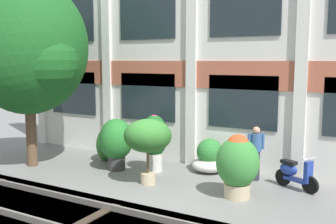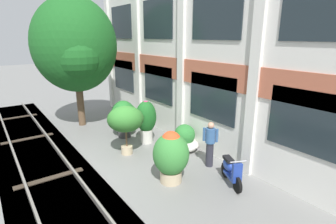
{
  "view_description": "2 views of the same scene",
  "coord_description": "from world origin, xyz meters",
  "px_view_note": "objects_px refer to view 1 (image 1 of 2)",
  "views": [
    {
      "loc": [
        5.81,
        -8.85,
        3.59
      ],
      "look_at": [
        0.02,
        1.41,
        2.02
      ],
      "focal_mm": 42.0,
      "sensor_mm": 36.0,
      "label": 1
    },
    {
      "loc": [
        8.42,
        -3.7,
        4.43
      ],
      "look_at": [
        1.4,
        1.37,
        1.91
      ],
      "focal_mm": 28.0,
      "sensor_mm": 36.0,
      "label": 2
    }
  ],
  "objects_px": {
    "potted_plant_wide_bowl": "(209,158)",
    "potted_plant_glazed_jar": "(238,163)",
    "broadleaf_tree": "(27,50)",
    "topiary_hedge": "(107,144)",
    "potted_plant_terracotta_small": "(148,137)",
    "scooter_second_parked": "(294,174)",
    "potted_plant_stone_basin": "(116,141)",
    "potted_plant_fluted_column": "(154,138)",
    "resident_by_doorway": "(256,151)"
  },
  "relations": [
    {
      "from": "potted_plant_wide_bowl",
      "to": "potted_plant_glazed_jar",
      "type": "bearing_deg",
      "value": -49.39
    },
    {
      "from": "broadleaf_tree",
      "to": "potted_plant_wide_bowl",
      "type": "height_order",
      "value": "broadleaf_tree"
    },
    {
      "from": "broadleaf_tree",
      "to": "topiary_hedge",
      "type": "relative_size",
      "value": 5.35
    },
    {
      "from": "potted_plant_glazed_jar",
      "to": "topiary_hedge",
      "type": "distance_m",
      "value": 5.54
    },
    {
      "from": "potted_plant_terracotta_small",
      "to": "topiary_hedge",
      "type": "relative_size",
      "value": 1.63
    },
    {
      "from": "scooter_second_parked",
      "to": "potted_plant_wide_bowl",
      "type": "bearing_deg",
      "value": -163.51
    },
    {
      "from": "potted_plant_stone_basin",
      "to": "potted_plant_wide_bowl",
      "type": "bearing_deg",
      "value": 25.27
    },
    {
      "from": "potted_plant_fluted_column",
      "to": "scooter_second_parked",
      "type": "bearing_deg",
      "value": 5.27
    },
    {
      "from": "potted_plant_glazed_jar",
      "to": "topiary_hedge",
      "type": "relative_size",
      "value": 1.44
    },
    {
      "from": "resident_by_doorway",
      "to": "topiary_hedge",
      "type": "bearing_deg",
      "value": -125.35
    },
    {
      "from": "potted_plant_wide_bowl",
      "to": "topiary_hedge",
      "type": "distance_m",
      "value": 3.81
    },
    {
      "from": "broadleaf_tree",
      "to": "potted_plant_fluted_column",
      "type": "distance_m",
      "value": 5.09
    },
    {
      "from": "potted_plant_fluted_column",
      "to": "broadleaf_tree",
      "type": "bearing_deg",
      "value": -159.54
    },
    {
      "from": "potted_plant_stone_basin",
      "to": "broadleaf_tree",
      "type": "bearing_deg",
      "value": -160.36
    },
    {
      "from": "potted_plant_fluted_column",
      "to": "topiary_hedge",
      "type": "relative_size",
      "value": 1.57
    },
    {
      "from": "scooter_second_parked",
      "to": "potted_plant_glazed_jar",
      "type": "bearing_deg",
      "value": -103.79
    },
    {
      "from": "potted_plant_stone_basin",
      "to": "scooter_second_parked",
      "type": "xyz_separation_m",
      "value": [
        5.49,
        0.88,
        -0.51
      ]
    },
    {
      "from": "potted_plant_glazed_jar",
      "to": "potted_plant_stone_basin",
      "type": "xyz_separation_m",
      "value": [
        -4.33,
        0.56,
        0.02
      ]
    },
    {
      "from": "potted_plant_glazed_jar",
      "to": "potted_plant_stone_basin",
      "type": "height_order",
      "value": "potted_plant_stone_basin"
    },
    {
      "from": "potted_plant_stone_basin",
      "to": "topiary_hedge",
      "type": "bearing_deg",
      "value": 142.47
    },
    {
      "from": "scooter_second_parked",
      "to": "topiary_hedge",
      "type": "xyz_separation_m",
      "value": [
        -6.52,
        -0.09,
        0.15
      ]
    },
    {
      "from": "scooter_second_parked",
      "to": "potted_plant_fluted_column",
      "type": "bearing_deg",
      "value": -149.62
    },
    {
      "from": "broadleaf_tree",
      "to": "potted_plant_stone_basin",
      "type": "xyz_separation_m",
      "value": [
        2.81,
        1.0,
        -2.96
      ]
    },
    {
      "from": "broadleaf_tree",
      "to": "resident_by_doorway",
      "type": "distance_m",
      "value": 8.02
    },
    {
      "from": "resident_by_doorway",
      "to": "potted_plant_fluted_column",
      "type": "bearing_deg",
      "value": -117.06
    },
    {
      "from": "potted_plant_stone_basin",
      "to": "resident_by_doorway",
      "type": "xyz_separation_m",
      "value": [
        4.29,
        1.16,
        -0.08
      ]
    },
    {
      "from": "potted_plant_wide_bowl",
      "to": "scooter_second_parked",
      "type": "relative_size",
      "value": 0.88
    },
    {
      "from": "broadleaf_tree",
      "to": "topiary_hedge",
      "type": "bearing_deg",
      "value": 45.28
    },
    {
      "from": "potted_plant_glazed_jar",
      "to": "potted_plant_wide_bowl",
      "type": "xyz_separation_m",
      "value": [
        -1.59,
        1.85,
        -0.48
      ]
    },
    {
      "from": "potted_plant_glazed_jar",
      "to": "potted_plant_terracotta_small",
      "type": "bearing_deg",
      "value": -176.06
    },
    {
      "from": "potted_plant_glazed_jar",
      "to": "scooter_second_parked",
      "type": "xyz_separation_m",
      "value": [
        1.16,
        1.44,
        -0.49
      ]
    },
    {
      "from": "potted_plant_fluted_column",
      "to": "resident_by_doorway",
      "type": "height_order",
      "value": "potted_plant_fluted_column"
    },
    {
      "from": "potted_plant_terracotta_small",
      "to": "topiary_hedge",
      "type": "xyz_separation_m",
      "value": [
        -2.72,
        1.53,
        -0.8
      ]
    },
    {
      "from": "potted_plant_stone_basin",
      "to": "scooter_second_parked",
      "type": "relative_size",
      "value": 1.31
    },
    {
      "from": "potted_plant_terracotta_small",
      "to": "scooter_second_parked",
      "type": "distance_m",
      "value": 4.24
    },
    {
      "from": "topiary_hedge",
      "to": "resident_by_doorway",
      "type": "bearing_deg",
      "value": 3.92
    },
    {
      "from": "scooter_second_parked",
      "to": "topiary_hedge",
      "type": "height_order",
      "value": "topiary_hedge"
    },
    {
      "from": "potted_plant_wide_bowl",
      "to": "potted_plant_fluted_column",
      "type": "relative_size",
      "value": 0.62
    },
    {
      "from": "potted_plant_glazed_jar",
      "to": "potted_plant_stone_basin",
      "type": "relative_size",
      "value": 1.0
    },
    {
      "from": "potted_plant_terracotta_small",
      "to": "resident_by_doorway",
      "type": "xyz_separation_m",
      "value": [
        2.6,
        1.9,
        -0.51
      ]
    },
    {
      "from": "scooter_second_parked",
      "to": "potted_plant_terracotta_small",
      "type": "bearing_deg",
      "value": -131.83
    },
    {
      "from": "potted_plant_glazed_jar",
      "to": "resident_by_doorway",
      "type": "relative_size",
      "value": 1.04
    },
    {
      "from": "broadleaf_tree",
      "to": "potted_plant_terracotta_small",
      "type": "distance_m",
      "value": 5.16
    },
    {
      "from": "potted_plant_stone_basin",
      "to": "potted_plant_wide_bowl",
      "type": "relative_size",
      "value": 1.49
    },
    {
      "from": "scooter_second_parked",
      "to": "broadleaf_tree",
      "type": "bearing_deg",
      "value": -142.13
    },
    {
      "from": "potted_plant_fluted_column",
      "to": "resident_by_doorway",
      "type": "xyz_separation_m",
      "value": [
        3.13,
        0.68,
        -0.22
      ]
    },
    {
      "from": "potted_plant_glazed_jar",
      "to": "potted_plant_terracotta_small",
      "type": "relative_size",
      "value": 0.88
    },
    {
      "from": "potted_plant_glazed_jar",
      "to": "potted_plant_terracotta_small",
      "type": "xyz_separation_m",
      "value": [
        -2.64,
        -0.18,
        0.45
      ]
    },
    {
      "from": "potted_plant_wide_bowl",
      "to": "potted_plant_fluted_column",
      "type": "bearing_deg",
      "value": -152.72
    },
    {
      "from": "broadleaf_tree",
      "to": "potted_plant_stone_basin",
      "type": "height_order",
      "value": "broadleaf_tree"
    }
  ]
}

